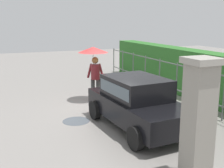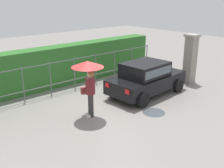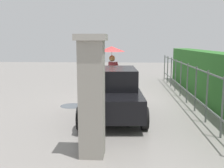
% 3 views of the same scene
% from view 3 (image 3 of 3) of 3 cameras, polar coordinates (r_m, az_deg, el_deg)
% --- Properties ---
extents(ground_plane, '(40.00, 40.00, 0.00)m').
position_cam_3_polar(ground_plane, '(10.10, 0.63, -3.94)').
color(ground_plane, gray).
extents(car, '(3.82, 2.05, 1.48)m').
position_cam_3_polar(car, '(8.11, 0.06, -1.37)').
color(car, black).
rests_on(car, ground).
extents(pedestrian, '(1.13, 1.13, 2.09)m').
position_cam_3_polar(pedestrian, '(11.22, 0.02, 5.75)').
color(pedestrian, '#333333').
rests_on(pedestrian, ground).
extents(gate_pillar, '(0.60, 0.60, 2.42)m').
position_cam_3_polar(gate_pillar, '(5.18, -4.39, -2.44)').
color(gate_pillar, gray).
rests_on(gate_pillar, ground).
extents(fence_section, '(11.21, 0.05, 1.50)m').
position_cam_3_polar(fence_section, '(10.85, 15.30, 1.08)').
color(fence_section, '#59605B').
rests_on(fence_section, ground).
extents(hedge_row, '(12.16, 0.90, 1.90)m').
position_cam_3_polar(hedge_row, '(11.10, 20.55, 1.63)').
color(hedge_row, '#2D6B28').
rests_on(hedge_row, ground).
extents(puddle_near, '(0.85, 0.85, 0.00)m').
position_cam_3_polar(puddle_near, '(9.63, -8.63, -4.69)').
color(puddle_near, '#4C545B').
rests_on(puddle_near, ground).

